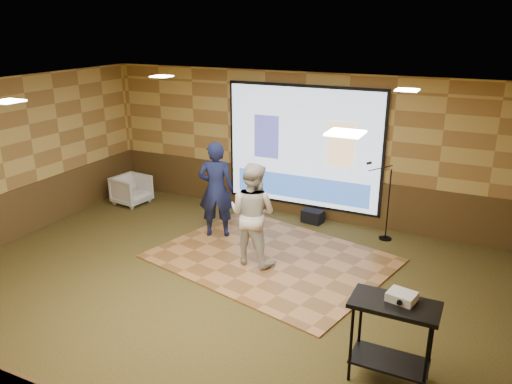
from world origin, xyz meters
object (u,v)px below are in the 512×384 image
at_px(player_right, 252,214).
at_px(mic_stand, 384,214).
at_px(av_table, 393,326).
at_px(projector, 402,297).
at_px(banquet_chair, 132,190).
at_px(dance_floor, 271,258).
at_px(player_left, 216,189).
at_px(projector_screen, 303,149).
at_px(duffel_bag, 313,216).

distance_m(player_right, mic_stand, 2.70).
distance_m(av_table, projector, 0.36).
distance_m(mic_stand, banquet_chair, 5.57).
bearing_deg(av_table, mic_stand, 102.82).
distance_m(dance_floor, player_left, 1.70).
relative_size(dance_floor, banquet_chair, 5.29).
distance_m(dance_floor, mic_stand, 2.36).
distance_m(dance_floor, av_table, 3.41).
bearing_deg(player_left, mic_stand, 179.78).
xyz_separation_m(projector, mic_stand, (-0.95, 3.88, -0.57)).
bearing_deg(projector_screen, player_left, -123.32).
distance_m(projector_screen, player_right, 2.46).
relative_size(av_table, mic_stand, 0.68).
distance_m(dance_floor, player_right, 0.96).
relative_size(player_left, player_right, 1.05).
distance_m(mic_stand, duffel_bag, 1.53).
height_order(dance_floor, player_left, player_left).
distance_m(player_left, av_table, 4.68).
bearing_deg(projector_screen, av_table, -58.14).
relative_size(dance_floor, mic_stand, 2.55).
relative_size(player_left, projector, 6.23).
bearing_deg(banquet_chair, player_left, -98.11).
bearing_deg(av_table, projector_screen, 121.86).
bearing_deg(player_left, projector_screen, -146.76).
xyz_separation_m(player_left, av_table, (3.81, -2.71, -0.22)).
xyz_separation_m(projector_screen, projector, (2.77, -4.29, -0.41)).
xyz_separation_m(projector_screen, dance_floor, (0.25, -2.12, -1.46)).
relative_size(av_table, projector, 3.45).
bearing_deg(projector_screen, mic_stand, -12.89).
height_order(player_left, player_right, player_left).
bearing_deg(av_table, banquet_chair, 151.86).
height_order(dance_floor, player_right, player_right).
xyz_separation_m(player_left, banquet_chair, (-2.63, 0.74, -0.62)).
bearing_deg(projector, mic_stand, 115.68).
bearing_deg(banquet_chair, duffel_bag, -72.66).
distance_m(projector, banquet_chair, 7.35).
distance_m(av_table, banquet_chair, 7.31).
distance_m(dance_floor, banquet_chair, 4.16).
bearing_deg(banquet_chair, mic_stand, -77.18).
xyz_separation_m(dance_floor, mic_stand, (1.56, 1.70, 0.48)).
height_order(projector_screen, mic_stand, projector_screen).
bearing_deg(projector, av_table, -111.42).
relative_size(projector, duffel_bag, 0.71).
height_order(player_left, duffel_bag, player_left).
relative_size(projector_screen, projector, 11.26).
distance_m(av_table, mic_stand, 4.06).
bearing_deg(projector_screen, projector, -57.19).
bearing_deg(mic_stand, player_left, -163.55).
relative_size(player_right, duffel_bag, 4.22).
height_order(dance_floor, projector, projector).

